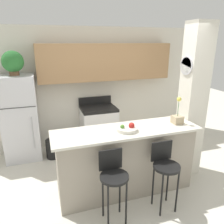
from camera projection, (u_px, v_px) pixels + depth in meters
name	position (u px, v px, depth m)	size (l,w,h in m)	color
ground_plane	(125.00, 190.00, 3.47)	(14.00, 14.00, 0.00)	beige
wall_back	(99.00, 76.00, 4.75)	(5.60, 0.38, 2.55)	silver
pillar_right	(192.00, 103.00, 3.62)	(0.38, 0.32, 2.55)	silver
counter_bar	(126.00, 161.00, 3.31)	(2.16, 0.63, 1.04)	gray
refrigerator	(20.00, 118.00, 4.22)	(0.66, 0.63, 1.66)	silver
stove_range	(98.00, 127.00, 4.80)	(0.74, 0.62, 1.07)	white
bar_stool_left	(113.00, 177.00, 2.72)	(0.36, 0.36, 0.96)	black
bar_stool_right	(165.00, 167.00, 2.94)	(0.36, 0.36, 0.96)	black
potted_plant_on_fridge	(13.00, 62.00, 3.89)	(0.38, 0.38, 0.44)	brown
orchid_vase	(177.00, 117.00, 3.35)	(0.15, 0.15, 0.42)	tan
fruit_bowl	(127.00, 129.00, 3.09)	(0.30, 0.30, 0.12)	silver
trash_bin	(53.00, 149.00, 4.40)	(0.28, 0.28, 0.38)	black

